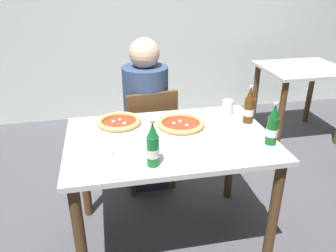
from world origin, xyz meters
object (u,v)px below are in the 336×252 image
(chair_behind_table, at_px, (149,133))
(napkin_with_cutlery, at_px, (101,146))
(beer_bottle_center, at_px, (273,127))
(beer_bottle_left, at_px, (249,107))
(beer_bottle_right, at_px, (153,147))
(pizza_marinara_far, at_px, (119,123))
(diner_seated, at_px, (146,119))
(pizza_margherita_near, at_px, (181,124))
(paper_cup, at_px, (228,107))
(dining_table_background, at_px, (300,82))
(dining_table_main, at_px, (170,154))

(chair_behind_table, height_order, napkin_with_cutlery, chair_behind_table)
(beer_bottle_center, distance_m, napkin_with_cutlery, 0.96)
(beer_bottle_center, bearing_deg, chair_behind_table, 126.07)
(beer_bottle_left, height_order, napkin_with_cutlery, beer_bottle_left)
(chair_behind_table, bearing_deg, napkin_with_cutlery, 52.64)
(beer_bottle_right, bearing_deg, chair_behind_table, 83.39)
(beer_bottle_left, bearing_deg, pizza_marinara_far, 172.23)
(beer_bottle_left, xyz_separation_m, beer_bottle_center, (0.01, -0.30, 0.00))
(diner_seated, distance_m, pizza_margherita_near, 0.59)
(beer_bottle_left, relative_size, napkin_with_cutlery, 1.08)
(beer_bottle_left, relative_size, paper_cup, 2.60)
(dining_table_background, bearing_deg, beer_bottle_center, -127.06)
(napkin_with_cutlery, bearing_deg, beer_bottle_center, -9.09)
(dining_table_main, bearing_deg, beer_bottle_left, 11.70)
(chair_behind_table, bearing_deg, beer_bottle_left, 130.66)
(dining_table_background, height_order, beer_bottle_left, beer_bottle_left)
(chair_behind_table, distance_m, napkin_with_cutlery, 0.79)
(beer_bottle_left, xyz_separation_m, napkin_with_cutlery, (-0.93, -0.15, -0.10))
(beer_bottle_left, relative_size, beer_bottle_center, 1.00)
(pizza_marinara_far, bearing_deg, beer_bottle_right, -75.04)
(diner_seated, bearing_deg, beer_bottle_left, -43.20)
(beer_bottle_center, distance_m, paper_cup, 0.47)
(chair_behind_table, relative_size, paper_cup, 8.95)
(dining_table_main, relative_size, beer_bottle_right, 4.86)
(beer_bottle_left, bearing_deg, chair_behind_table, 139.00)
(diner_seated, xyz_separation_m, beer_bottle_center, (0.59, -0.85, 0.27))
(diner_seated, xyz_separation_m, beer_bottle_right, (-0.09, -0.94, 0.27))
(beer_bottle_center, bearing_deg, diner_seated, 124.91)
(napkin_with_cutlery, bearing_deg, pizza_margherita_near, 17.38)
(beer_bottle_left, xyz_separation_m, beer_bottle_right, (-0.68, -0.39, 0.00))
(dining_table_background, xyz_separation_m, beer_bottle_center, (-1.09, -1.44, 0.26))
(diner_seated, distance_m, napkin_with_cutlery, 0.80)
(dining_table_background, distance_m, beer_bottle_right, 2.36)
(chair_behind_table, xyz_separation_m, napkin_with_cutlery, (-0.36, -0.65, 0.27))
(chair_behind_table, height_order, beer_bottle_left, beer_bottle_left)
(chair_behind_table, height_order, paper_cup, chair_behind_table)
(diner_seated, height_order, pizza_margherita_near, diner_seated)
(pizza_margherita_near, height_order, paper_cup, paper_cup)
(pizza_margherita_near, height_order, beer_bottle_left, beer_bottle_left)
(chair_behind_table, relative_size, dining_table_background, 1.06)
(paper_cup, bearing_deg, beer_bottle_left, -64.09)
(chair_behind_table, bearing_deg, paper_cup, 137.34)
(beer_bottle_left, bearing_deg, dining_table_background, 46.20)
(dining_table_main, distance_m, paper_cup, 0.56)
(chair_behind_table, distance_m, paper_cup, 0.68)
(dining_table_main, height_order, napkin_with_cutlery, napkin_with_cutlery)
(pizza_margherita_near, bearing_deg, dining_table_main, -129.16)
(paper_cup, bearing_deg, napkin_with_cutlery, -160.17)
(dining_table_main, distance_m, beer_bottle_left, 0.59)
(pizza_margherita_near, xyz_separation_m, beer_bottle_left, (0.44, -0.01, 0.08))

